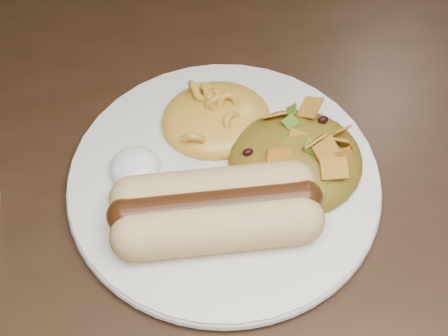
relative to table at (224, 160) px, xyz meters
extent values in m
cube|color=black|center=(0.00, 0.00, 0.07)|extent=(1.60, 0.90, 0.04)
cylinder|color=white|center=(-0.03, -0.09, 0.10)|extent=(0.26, 0.26, 0.01)
cylinder|color=#E0C062|center=(-0.04, -0.15, 0.12)|extent=(0.13, 0.05, 0.04)
cylinder|color=#E0C062|center=(-0.04, -0.11, 0.12)|extent=(0.13, 0.05, 0.04)
cylinder|color=#43210C|center=(-0.04, -0.13, 0.13)|extent=(0.14, 0.05, 0.03)
ellipsoid|color=gold|center=(-0.02, -0.03, 0.12)|extent=(0.12, 0.11, 0.04)
ellipsoid|color=white|center=(-0.09, -0.07, 0.12)|extent=(0.05, 0.05, 0.02)
ellipsoid|color=#BD591C|center=(0.03, -0.10, 0.12)|extent=(0.11, 0.10, 0.04)
camera|label=1|loc=(-0.10, -0.37, 0.52)|focal=50.00mm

